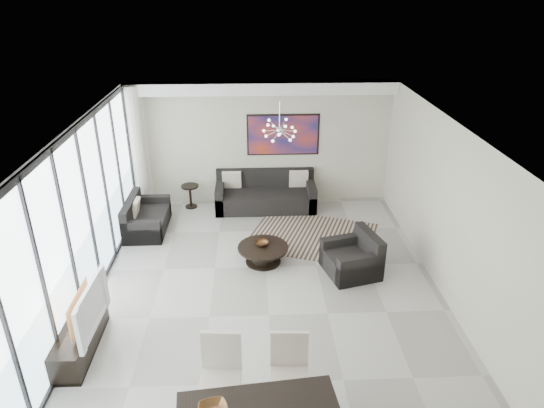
{
  "coord_description": "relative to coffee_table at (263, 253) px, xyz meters",
  "views": [
    {
      "loc": [
        -0.22,
        -6.33,
        4.96
      ],
      "look_at": [
        0.12,
        1.57,
        1.25
      ],
      "focal_mm": 32.0,
      "sensor_mm": 36.0,
      "label": 1
    }
  ],
  "objects": [
    {
      "name": "room_shell",
      "position": [
        0.51,
        -1.62,
        1.26
      ],
      "size": [
        6.0,
        9.0,
        2.9
      ],
      "color": "#A8A39B",
      "rests_on": "ground"
    },
    {
      "name": "window_wall",
      "position": [
        -2.81,
        -1.62,
        1.28
      ],
      "size": [
        0.37,
        8.95,
        2.9
      ],
      "color": "white",
      "rests_on": "floor"
    },
    {
      "name": "soffit",
      "position": [
        0.05,
        2.68,
        2.58
      ],
      "size": [
        5.98,
        0.4,
        0.26
      ],
      "primitive_type": "cube",
      "color": "white",
      "rests_on": "room_shell"
    },
    {
      "name": "painting",
      "position": [
        0.55,
        2.85,
        1.46
      ],
      "size": [
        1.68,
        0.04,
        0.98
      ],
      "primitive_type": "cube",
      "color": "#B93319",
      "rests_on": "room_shell"
    },
    {
      "name": "chandelier",
      "position": [
        0.35,
        0.88,
        2.16
      ],
      "size": [
        0.66,
        0.66,
        0.71
      ],
      "color": "silver",
      "rests_on": "room_shell"
    },
    {
      "name": "rug",
      "position": [
        1.07,
        0.98,
        -0.19
      ],
      "size": [
        3.04,
        2.7,
        0.01
      ],
      "primitive_type": "cube",
      "rotation": [
        0.0,
        0.0,
        -0.36
      ],
      "color": "black",
      "rests_on": "floor"
    },
    {
      "name": "coffee_table",
      "position": [
        0.0,
        0.0,
        0.0
      ],
      "size": [
        0.97,
        0.97,
        0.34
      ],
      "color": "black",
      "rests_on": "floor"
    },
    {
      "name": "bowl_coffee",
      "position": [
        -0.02,
        0.05,
        0.19
      ],
      "size": [
        0.26,
        0.26,
        0.08
      ],
      "primitive_type": "imported",
      "rotation": [
        0.0,
        0.0,
        0.06
      ],
      "color": "brown",
      "rests_on": "coffee_table"
    },
    {
      "name": "sofa_main",
      "position": [
        0.12,
        2.45,
        0.09
      ],
      "size": [
        2.32,
        0.95,
        0.84
      ],
      "color": "black",
      "rests_on": "floor"
    },
    {
      "name": "loveseat",
      "position": [
        -2.49,
        1.43,
        0.05
      ],
      "size": [
        0.8,
        1.42,
        0.71
      ],
      "color": "black",
      "rests_on": "floor"
    },
    {
      "name": "armchair",
      "position": [
        1.64,
        -0.42,
        0.07
      ],
      "size": [
        1.08,
        1.12,
        0.77
      ],
      "color": "black",
      "rests_on": "floor"
    },
    {
      "name": "side_table",
      "position": [
        -1.65,
        2.53,
        0.18
      ],
      "size": [
        0.4,
        0.4,
        0.56
      ],
      "color": "black",
      "rests_on": "floor"
    },
    {
      "name": "tv_console",
      "position": [
        -2.71,
        -2.31,
        0.03
      ],
      "size": [
        0.41,
        1.45,
        0.45
      ],
      "primitive_type": "cube",
      "color": "black",
      "rests_on": "floor"
    },
    {
      "name": "television",
      "position": [
        -2.55,
        -2.36,
        0.6
      ],
      "size": [
        0.2,
        1.18,
        0.68
      ],
      "primitive_type": "imported",
      "rotation": [
        0.0,
        0.0,
        1.53
      ],
      "color": "gray",
      "rests_on": "tv_console"
    },
    {
      "name": "dining_chair_nw",
      "position": [
        -0.6,
        -3.41,
        0.43
      ],
      "size": [
        0.54,
        0.54,
        1.08
      ],
      "color": "beige",
      "rests_on": "floor"
    },
    {
      "name": "dining_chair_ne",
      "position": [
        0.24,
        -3.38,
        0.4
      ],
      "size": [
        0.5,
        0.5,
        1.03
      ],
      "color": "beige",
      "rests_on": "floor"
    }
  ]
}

